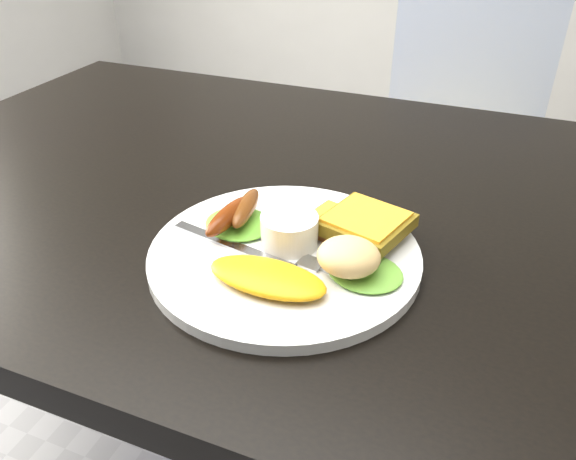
# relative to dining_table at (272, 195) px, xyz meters

# --- Properties ---
(dining_table) EXTENTS (1.20, 0.80, 0.04)m
(dining_table) POSITION_rel_dining_table_xyz_m (0.00, 0.00, 0.00)
(dining_table) COLOR black
(dining_table) RESTS_ON ground
(dining_chair) EXTENTS (0.49, 0.49, 0.05)m
(dining_chair) POSITION_rel_dining_table_xyz_m (0.17, 0.80, -0.28)
(dining_chair) COLOR tan
(dining_chair) RESTS_ON ground
(person) EXTENTS (0.68, 0.58, 1.59)m
(person) POSITION_rel_dining_table_xyz_m (-0.21, 0.45, 0.07)
(person) COLOR navy
(person) RESTS_ON ground
(plate) EXTENTS (0.29, 0.29, 0.01)m
(plate) POSITION_rel_dining_table_xyz_m (0.08, -0.16, 0.03)
(plate) COLOR white
(plate) RESTS_ON dining_table
(lettuce_left) EXTENTS (0.10, 0.10, 0.01)m
(lettuce_left) POSITION_rel_dining_table_xyz_m (0.02, -0.14, 0.04)
(lettuce_left) COLOR #3F861F
(lettuce_left) RESTS_ON plate
(lettuce_right) EXTENTS (0.09, 0.08, 0.01)m
(lettuce_right) POSITION_rel_dining_table_xyz_m (0.18, -0.17, 0.04)
(lettuce_right) COLOR #61A02C
(lettuce_right) RESTS_ON plate
(omelette) EXTENTS (0.13, 0.06, 0.02)m
(omelette) POSITION_rel_dining_table_xyz_m (0.09, -0.22, 0.04)
(omelette) COLOR #FDA91B
(omelette) RESTS_ON plate
(sausage_a) EXTENTS (0.03, 0.09, 0.02)m
(sausage_a) POSITION_rel_dining_table_xyz_m (0.01, -0.15, 0.05)
(sausage_a) COLOR #6E2F0A
(sausage_a) RESTS_ON lettuce_left
(sausage_b) EXTENTS (0.04, 0.09, 0.02)m
(sausage_b) POSITION_rel_dining_table_xyz_m (0.02, -0.13, 0.05)
(sausage_b) COLOR brown
(sausage_b) RESTS_ON lettuce_left
(ramekin) EXTENTS (0.08, 0.08, 0.04)m
(ramekin) POSITION_rel_dining_table_xyz_m (0.09, -0.15, 0.05)
(ramekin) COLOR white
(ramekin) RESTS_ON plate
(toast_a) EXTENTS (0.08, 0.08, 0.01)m
(toast_a) POSITION_rel_dining_table_xyz_m (0.12, -0.10, 0.04)
(toast_a) COLOR brown
(toast_a) RESTS_ON plate
(toast_b) EXTENTS (0.11, 0.11, 0.01)m
(toast_b) POSITION_rel_dining_table_xyz_m (0.16, -0.11, 0.05)
(toast_b) COLOR olive
(toast_b) RESTS_ON toast_a
(potato_salad) EXTENTS (0.07, 0.07, 0.03)m
(potato_salad) POSITION_rel_dining_table_xyz_m (0.16, -0.18, 0.06)
(potato_salad) COLOR #F3E8A3
(potato_salad) RESTS_ON lettuce_right
(fork) EXTENTS (0.16, 0.04, 0.00)m
(fork) POSITION_rel_dining_table_xyz_m (0.03, -0.18, 0.03)
(fork) COLOR #ADAFB7
(fork) RESTS_ON plate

